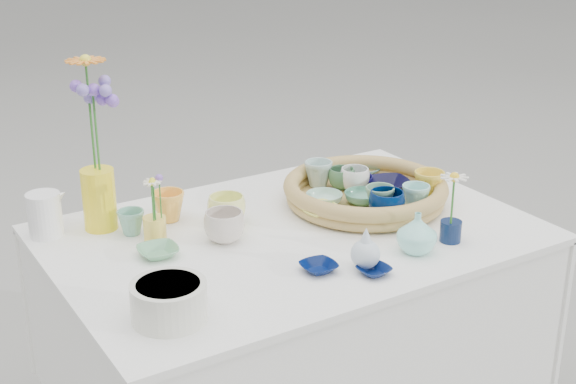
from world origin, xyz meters
TOP-DOWN VIEW (x-y plane):
  - wicker_tray at (0.28, 0.05)m, footprint 0.47×0.47m
  - tray_ceramic_0 at (0.31, 0.14)m, footprint 0.14×0.14m
  - tray_ceramic_1 at (0.38, 0.07)m, footprint 0.16×0.16m
  - tray_ceramic_2 at (0.44, -0.04)m, footprint 0.11×0.11m
  - tray_ceramic_3 at (0.25, 0.03)m, footprint 0.13×0.13m
  - tray_ceramic_4 at (0.25, -0.06)m, footprint 0.09×0.09m
  - tray_ceramic_5 at (0.15, 0.07)m, footprint 0.12×0.12m
  - tray_ceramic_6 at (0.22, 0.20)m, footprint 0.10×0.10m
  - tray_ceramic_7 at (0.29, 0.12)m, footprint 0.10×0.10m
  - tray_ceramic_8 at (0.42, 0.22)m, footprint 0.12×0.12m
  - tray_ceramic_9 at (0.24, -0.10)m, footprint 0.10×0.10m
  - tray_ceramic_10 at (0.10, 0.02)m, footprint 0.11×0.11m
  - tray_ceramic_11 at (0.35, -0.09)m, footprint 0.08×0.08m
  - tray_ceramic_12 at (0.27, 0.15)m, footprint 0.09×0.09m
  - loose_ceramic_0 at (-0.25, 0.24)m, footprint 0.12×0.12m
  - loose_ceramic_1 at (-0.13, 0.13)m, footprint 0.14×0.14m
  - loose_ceramic_2 at (-0.37, 0.04)m, footprint 0.11×0.11m
  - loose_ceramic_3 at (-0.18, 0.04)m, footprint 0.12×0.12m
  - loose_ceramic_4 at (-0.07, -0.24)m, footprint 0.09×0.09m
  - loose_ceramic_5 at (-0.37, 0.21)m, footprint 0.08×0.08m
  - loose_ceramic_6 at (0.03, -0.32)m, footprint 0.08×0.08m
  - fluted_bowl at (-0.47, -0.26)m, footprint 0.18×0.18m
  - bud_vase_paleblue at (0.04, -0.28)m, footprint 0.09×0.09m
  - bud_vase_seafoam at (0.20, -0.27)m, footprint 0.10×0.10m
  - bud_vase_cobalt at (0.32, -0.27)m, footprint 0.06×0.06m
  - single_daisy at (0.31, -0.28)m, footprint 0.11×0.11m
  - tall_vase_yellow at (-0.43, 0.29)m, footprint 0.11×0.11m
  - gerbera at (-0.43, 0.30)m, footprint 0.12×0.12m
  - hydrangea at (-0.42, 0.28)m, footprint 0.11×0.11m
  - white_pitcher at (-0.57, 0.31)m, footprint 0.13×0.10m
  - daisy_cup at (-0.33, 0.14)m, footprint 0.06×0.06m
  - daisy_posy at (-0.33, 0.13)m, footprint 0.08×0.08m

SIDE VIEW (x-z plane):
  - loose_ceramic_6 at x=0.03m, z-range 0.77..0.78m
  - loose_ceramic_4 at x=-0.07m, z-range 0.77..0.79m
  - loose_ceramic_2 at x=-0.37m, z-range 0.77..0.79m
  - bud_vase_cobalt at x=0.32m, z-range 0.77..0.82m
  - tray_ceramic_8 at x=0.42m, z-range 0.78..0.80m
  - tray_ceramic_10 at x=0.10m, z-range 0.78..0.81m
  - daisy_cup at x=-0.33m, z-range 0.77..0.83m
  - loose_ceramic_5 at x=-0.37m, z-range 0.76..0.83m
  - tray_ceramic_1 at x=0.38m, z-range 0.78..0.81m
  - tray_ceramic_5 at x=0.15m, z-range 0.78..0.82m
  - tray_ceramic_3 at x=0.25m, z-range 0.78..0.82m
  - tray_ceramic_0 at x=0.31m, z-range 0.78..0.82m
  - wicker_tray at x=0.28m, z-range 0.77..0.84m
  - loose_ceramic_1 at x=-0.13m, z-range 0.77..0.85m
  - loose_ceramic_3 at x=-0.18m, z-range 0.77..0.85m
  - loose_ceramic_0 at x=-0.25m, z-range 0.77..0.85m
  - fluted_bowl at x=-0.47m, z-range 0.77..0.85m
  - tray_ceramic_12 at x=0.27m, z-range 0.78..0.85m
  - tray_ceramic_7 at x=0.29m, z-range 0.78..0.85m
  - bud_vase_seafoam at x=0.20m, z-range 0.77..0.87m
  - tray_ceramic_11 at x=0.35m, z-range 0.78..0.86m
  - bud_vase_paleblue at x=0.04m, z-range 0.77..0.88m
  - tray_ceramic_4 at x=0.25m, z-range 0.78..0.86m
  - tray_ceramic_9 at x=0.24m, z-range 0.78..0.86m
  - tray_ceramic_6 at x=0.22m, z-range 0.78..0.86m
  - tray_ceramic_2 at x=0.44m, z-range 0.78..0.86m
  - white_pitcher at x=-0.57m, z-range 0.77..0.88m
  - tall_vase_yellow at x=-0.43m, z-range 0.77..0.93m
  - single_daisy at x=0.31m, z-range 0.81..0.96m
  - daisy_posy at x=-0.33m, z-range 0.83..0.96m
  - hydrangea at x=-0.42m, z-range 0.89..1.18m
  - gerbera at x=-0.43m, z-range 0.92..1.23m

